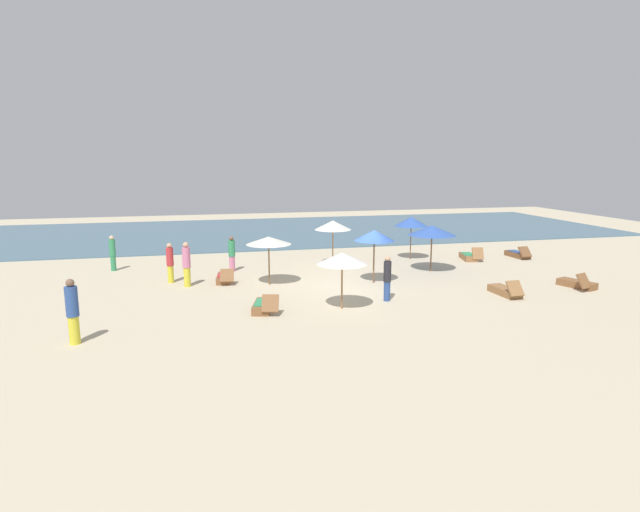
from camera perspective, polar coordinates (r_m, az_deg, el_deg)
The scene contains 20 objects.
ground_plane at distance 22.25m, azimuth 3.86°, elevation -3.17°, with size 60.00×60.00×0.00m, color beige.
ocean_water at distance 38.53m, azimuth -3.65°, elevation 2.76°, with size 48.00×16.00×0.06m, color #476B7F.
umbrella_0 at distance 18.37m, azimuth 2.42°, elevation -0.27°, with size 1.79×1.79×2.04m.
umbrella_1 at distance 22.00m, azimuth -5.61°, elevation 1.68°, with size 1.89×1.89×2.06m.
umbrella_2 at distance 22.34m, azimuth 5.93°, elevation 2.24°, with size 1.71×1.71×2.29m.
umbrella_3 at distance 25.09m, azimuth 12.10°, elevation 2.75°, with size 2.21×2.21×2.19m.
umbrella_4 at distance 27.91m, azimuth 9.91°, elevation 3.71°, with size 1.73×1.73×2.26m.
umbrella_5 at distance 25.93m, azimuth 1.41°, elevation 3.37°, with size 1.82×1.82×2.25m.
lounger_0 at distance 30.24m, azimuth 20.76°, elevation 0.19°, with size 0.69×1.73×0.68m.
lounger_1 at distance 18.59m, azimuth -6.18°, elevation -5.42°, with size 0.99×1.77×0.71m.
lounger_2 at distance 21.81m, azimuth 19.57°, elevation -3.60°, with size 0.67×1.71×0.70m.
lounger_3 at distance 28.71m, azimuth 15.90°, elevation -0.05°, with size 0.95×1.72×0.75m.
lounger_4 at distance 23.11m, azimuth -10.36°, elevation -2.35°, with size 0.79×1.77×0.66m.
lounger_5 at distance 24.20m, azimuth 26.22°, elevation -2.71°, with size 1.12×1.75×0.73m.
person_0 at distance 22.44m, azimuth -14.32°, elevation -0.85°, with size 0.37×0.37×1.88m.
person_1 at distance 25.05m, azimuth -9.57°, elevation 0.26°, with size 0.32×0.32×1.67m.
person_2 at distance 19.74m, azimuth 7.34°, elevation -2.37°, with size 0.35×0.35×1.72m.
person_3 at distance 16.66m, azimuth -25.33°, elevation -5.45°, with size 0.47×0.47×1.93m.
person_4 at distance 26.70m, azimuth -21.64°, elevation 0.33°, with size 0.37×0.37×1.70m.
person_5 at distance 23.33m, azimuth -16.00°, elevation -0.69°, with size 0.39×0.39×1.73m.
Camera 1 is at (-6.46, -20.62, 5.31)m, focal length 29.40 mm.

